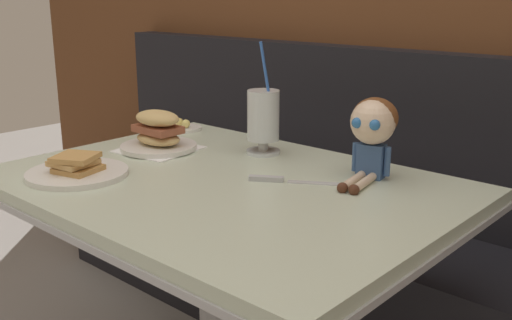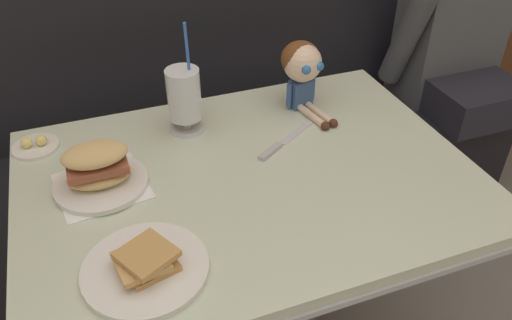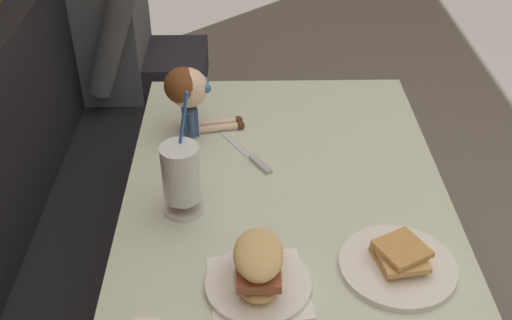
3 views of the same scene
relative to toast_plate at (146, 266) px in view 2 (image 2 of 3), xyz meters
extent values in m
cube|color=black|center=(0.29, 0.81, -0.53)|extent=(2.60, 0.48, 0.45)
cube|color=black|center=(0.29, 1.00, -0.03)|extent=(2.60, 0.10, 0.55)
cube|color=beige|center=(0.29, 0.22, -0.03)|extent=(1.10, 0.80, 0.03)
cube|color=#B7BABF|center=(0.29, 0.22, -0.05)|extent=(1.11, 0.81, 0.02)
cylinder|color=#A5A8AD|center=(0.29, 0.22, -0.39)|extent=(0.14, 0.14, 0.65)
cylinder|color=white|center=(0.00, 0.00, -0.01)|extent=(0.25, 0.25, 0.01)
cube|color=tan|center=(0.01, 0.00, 0.01)|extent=(0.11, 0.11, 0.01)
cube|color=tan|center=(-0.01, 0.00, 0.02)|extent=(0.11, 0.11, 0.01)
cube|color=tan|center=(0.01, 0.00, 0.04)|extent=(0.13, 0.13, 0.01)
cylinder|color=silver|center=(0.20, 0.47, -0.01)|extent=(0.10, 0.10, 0.01)
cylinder|color=silver|center=(0.20, 0.47, 0.01)|extent=(0.03, 0.03, 0.03)
cylinder|color=silver|center=(0.20, 0.47, 0.09)|extent=(0.09, 0.09, 0.14)
cylinder|color=brown|center=(0.20, 0.47, 0.08)|extent=(0.08, 0.08, 0.12)
cylinder|color=blue|center=(0.22, 0.46, 0.19)|extent=(0.02, 0.05, 0.22)
cube|color=white|center=(-0.05, 0.30, -0.01)|extent=(0.22, 0.22, 0.00)
cylinder|color=white|center=(-0.05, 0.30, -0.01)|extent=(0.22, 0.22, 0.01)
ellipsoid|color=tan|center=(-0.05, 0.30, 0.02)|extent=(0.15, 0.10, 0.04)
cube|color=#995138|center=(-0.05, 0.30, 0.05)|extent=(0.14, 0.09, 0.02)
ellipsoid|color=tan|center=(-0.05, 0.30, 0.08)|extent=(0.15, 0.10, 0.04)
cylinder|color=white|center=(-0.19, 0.52, -0.01)|extent=(0.12, 0.12, 0.01)
sphere|color=#F4E07A|center=(-0.21, 0.52, 0.01)|extent=(0.03, 0.03, 0.03)
sphere|color=#F4E07A|center=(-0.17, 0.52, 0.01)|extent=(0.03, 0.03, 0.03)
cube|color=silver|center=(0.48, 0.35, -0.01)|extent=(0.13, 0.09, 0.00)
cube|color=#B2B5BA|center=(0.38, 0.28, -0.01)|extent=(0.08, 0.06, 0.01)
cube|color=#385689|center=(0.55, 0.48, 0.03)|extent=(0.07, 0.05, 0.08)
sphere|color=beige|center=(0.55, 0.48, 0.12)|extent=(0.11, 0.11, 0.11)
ellipsoid|color=brown|center=(0.54, 0.49, 0.13)|extent=(0.13, 0.12, 0.10)
sphere|color=#2D6BB2|center=(0.53, 0.43, 0.13)|extent=(0.03, 0.03, 0.03)
sphere|color=#2D6BB2|center=(0.58, 0.43, 0.13)|extent=(0.03, 0.03, 0.03)
cylinder|color=beige|center=(0.55, 0.40, -0.01)|extent=(0.04, 0.12, 0.02)
cylinder|color=beige|center=(0.58, 0.40, -0.01)|extent=(0.04, 0.12, 0.02)
sphere|color=#4C2819|center=(0.56, 0.34, -0.01)|extent=(0.03, 0.03, 0.03)
sphere|color=#4C2819|center=(0.59, 0.34, -0.01)|extent=(0.03, 0.03, 0.03)
cylinder|color=#385689|center=(0.51, 0.47, 0.03)|extent=(0.02, 0.02, 0.07)
cylinder|color=#385689|center=(0.59, 0.49, 0.03)|extent=(0.02, 0.02, 0.07)
cube|color=#4C5156|center=(1.37, 0.84, -0.02)|extent=(0.38, 0.24, 0.58)
cube|color=#23232D|center=(1.37, 0.66, -0.24)|extent=(0.34, 0.36, 0.14)
cylinder|color=#4C5156|center=(1.14, 0.79, 0.01)|extent=(0.09, 0.25, 0.48)
cylinder|color=#4C5156|center=(1.60, 0.79, 0.01)|extent=(0.09, 0.25, 0.48)
camera|label=1|loc=(1.28, -0.76, 0.43)|focal=42.08mm
camera|label=2|loc=(-0.04, -0.71, 0.76)|focal=36.04mm
camera|label=3|loc=(-0.95, 0.32, 0.95)|focal=43.90mm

